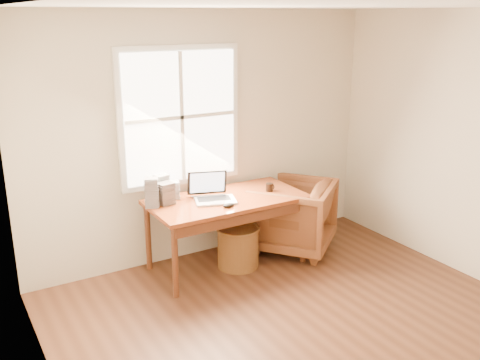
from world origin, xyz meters
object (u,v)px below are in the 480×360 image
Objects in this scene: desk at (227,200)px; cd_stack_a at (162,187)px; armchair at (292,216)px; wicker_stool at (238,247)px; laptop at (215,187)px; coffee_mug at (269,187)px.

desk is 6.20× the size of cd_stack_a.
armchair reaches higher than desk.
armchair is 1.53m from cd_stack_a.
wicker_stool is at bearing -29.80° from cd_stack_a.
desk is 0.67m from cd_stack_a.
armchair is at bearing 20.62° from laptop.
cd_stack_a is (-0.58, 0.30, 0.15)m from desk.
desk is 3.74× the size of wicker_stool.
laptop reaches higher than desk.
armchair is 1.11m from laptop.
wicker_stool is 0.73m from laptop.
cd_stack_a is at bearing 152.79° from desk.
desk is at bearing -27.21° from cd_stack_a.
coffee_mug is (0.41, 0.04, 0.58)m from wicker_stool.
laptop is at bearing 167.45° from coffee_mug.
laptop is 0.55m from cd_stack_a.
wicker_stool is at bearing -32.30° from armchair.
armchair is (0.83, 0.00, -0.34)m from desk.
cd_stack_a is at bearing 150.07° from coffee_mug.
cd_stack_a is (-0.43, 0.34, -0.02)m from laptop.
coffee_mug is at bearing -4.38° from desk.
coffee_mug reaches higher than desk.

